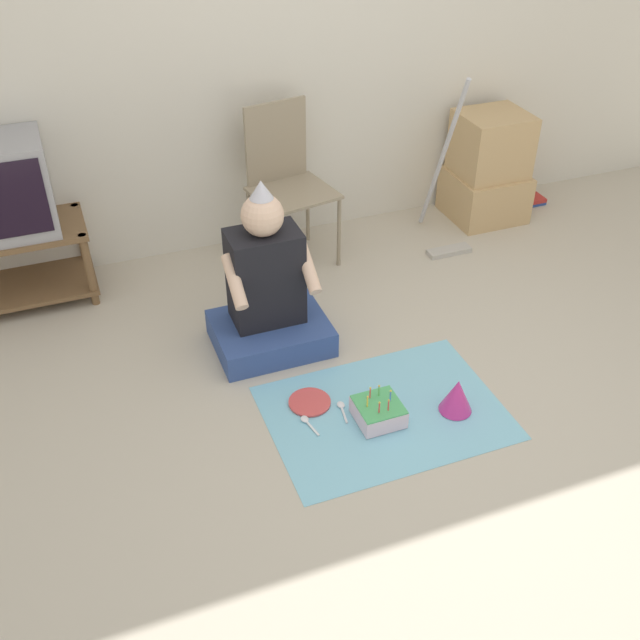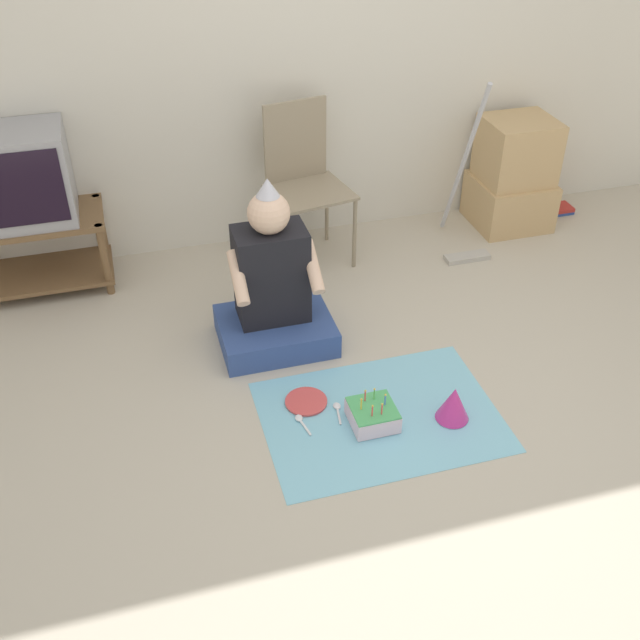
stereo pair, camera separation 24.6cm
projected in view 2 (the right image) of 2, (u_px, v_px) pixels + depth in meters
The scene contains 15 objects.
ground_plane at pixel (423, 436), 3.36m from camera, with size 16.00×16.00×0.00m, color #BCB29E.
wall_back at pixel (305, 27), 4.18m from camera, with size 6.40×0.06×2.55m.
tv_stand at pixel (43, 245), 4.22m from camera, with size 0.72×0.43×0.44m.
tv at pixel (25, 175), 3.97m from camera, with size 0.46×0.42×0.50m.
folding_chair at pixel (303, 173), 4.35m from camera, with size 0.51×0.48×0.94m.
cardboard_box_stack at pixel (513, 176), 4.80m from camera, with size 0.47×0.45×0.71m.
dust_mop at pixel (465, 207), 4.50m from camera, with size 0.28×0.45×1.09m.
book_pile at pixel (559, 209), 5.09m from camera, with size 0.18×0.13×0.05m.
person_seated at pixel (273, 291), 3.77m from camera, with size 0.58×0.45×0.91m.
party_cloth at pixel (380, 416), 3.46m from camera, with size 1.08×0.79×0.01m.
birthday_cake at pixel (373, 415), 3.40m from camera, with size 0.21×0.21×0.16m.
party_hat_blue at pixel (454, 403), 3.40m from camera, with size 0.15×0.15×0.17m.
paper_plate at pixel (306, 401), 3.53m from camera, with size 0.20×0.20×0.01m.
plastic_spoon_near at pixel (337, 408), 3.49m from camera, with size 0.04×0.14×0.01m.
plastic_spoon_far at pixel (300, 420), 3.43m from camera, with size 0.05×0.14×0.01m.
Camera 2 is at (-1.11, -2.20, 2.39)m, focal length 42.00 mm.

